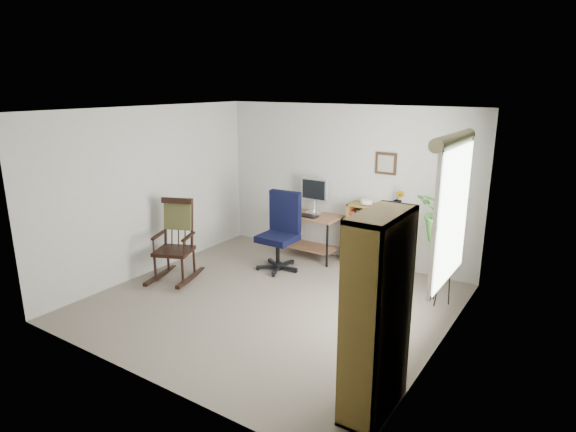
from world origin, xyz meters
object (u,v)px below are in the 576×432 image
Objects in this scene: low_bookshelf at (378,238)px; rocking_chair at (173,240)px; tall_bookshelf at (377,315)px; office_chair at (278,232)px; desk at (309,236)px.

rocking_chair is at bearing -138.96° from low_bookshelf.
tall_bookshelf is (1.26, -3.03, 0.38)m from low_bookshelf.
low_bookshelf is at bearing 18.50° from rocking_chair.
office_chair is 0.68× the size of tall_bookshelf.
rocking_chair is at bearing -121.63° from desk.
desk is 1.13m from low_bookshelf.
tall_bookshelf is (2.37, -2.91, 0.52)m from desk.
rocking_chair is at bearing -137.13° from office_chair.
tall_bookshelf is at bearing -46.04° from office_chair.
rocking_chair is (-1.01, -1.10, -0.01)m from office_chair.
tall_bookshelf is at bearing -39.72° from rocking_chair.
rocking_chair reaches higher than desk.
tall_bookshelf reaches higher than desk.
low_bookshelf is at bearing 29.80° from office_chair.
office_chair is 1.50m from rocking_chair.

